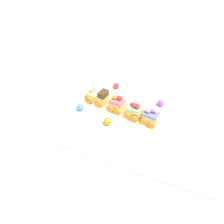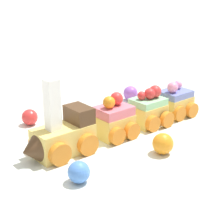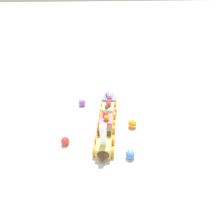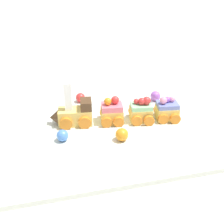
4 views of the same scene
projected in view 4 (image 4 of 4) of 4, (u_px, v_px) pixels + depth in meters
The scene contains 10 objects.
ground_plane at pixel (116, 134), 0.79m from camera, with size 10.00×10.00×0.00m, color beige.
display_board at pixel (116, 132), 0.79m from camera, with size 0.79×0.42×0.01m, color silver.
cake_train_locomotive at pixel (73, 114), 0.80m from camera, with size 0.11×0.08×0.11m.
cake_car_strawberry at pixel (112, 113), 0.81m from camera, with size 0.07×0.07×0.07m.
cake_car_mint at pixel (141, 112), 0.82m from camera, with size 0.07×0.07×0.07m.
cake_car_blueberry at pixel (167, 111), 0.83m from camera, with size 0.07×0.07×0.07m.
gumball_red at pixel (80, 98), 0.92m from camera, with size 0.03×0.03×0.03m, color red.
gumball_orange at pixel (122, 135), 0.73m from camera, with size 0.03×0.03×0.03m, color orange.
gumball_blue at pixel (62, 135), 0.73m from camera, with size 0.03×0.03×0.03m, color #4C84E0.
gumball_purple at pixel (155, 96), 0.93m from camera, with size 0.03×0.03×0.03m, color #9956C6.
Camera 4 is at (0.18, 0.65, 0.41)m, focal length 50.00 mm.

